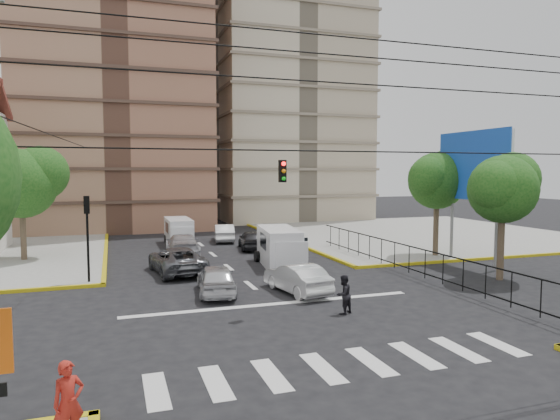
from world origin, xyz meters
name	(u,v)px	position (x,y,z in m)	size (l,w,h in m)	color
ground	(282,311)	(0.00, 0.00, 0.00)	(160.00, 160.00, 0.00)	black
sidewalk_ne	(417,233)	(20.00, 20.00, 0.07)	(26.00, 26.00, 0.15)	gray
crosswalk_stripes	(347,364)	(0.00, -6.00, 0.01)	(12.00, 2.40, 0.01)	silver
stop_line	(273,304)	(0.00, 1.20, 0.01)	(13.00, 0.40, 0.01)	silver
tower_beige	(284,22)	(14.00, 40.00, 24.00)	(17.00, 16.00, 48.00)	tan
park_fence	(409,275)	(9.00, 4.50, 0.00)	(0.10, 22.50, 1.66)	black
billboard	(474,168)	(14.45, 6.00, 6.00)	(0.36, 6.20, 8.10)	slate
tree_park_a	(504,186)	(13.08, 2.01, 5.01)	(4.41, 3.60, 6.83)	#473828
tree_park_c	(438,178)	(14.09, 9.01, 5.34)	(4.65, 3.80, 7.25)	#473828
tree_tudor	(23,180)	(-11.90, 16.01, 5.22)	(5.39, 4.40, 7.43)	#473828
traffic_light_nw	(87,224)	(-7.80, 7.80, 3.11)	(0.28, 0.22, 4.40)	black
traffic_light_hanging	(300,168)	(0.00, -2.04, 5.90)	(18.00, 9.12, 0.92)	black
van_right_lane	(280,248)	(3.09, 9.39, 1.12)	(2.65, 5.32, 2.30)	silver
van_left_lane	(179,232)	(-1.65, 20.23, 1.00)	(1.95, 4.57, 2.06)	silver
car_silver_front_left	(216,279)	(-2.01, 3.76, 0.72)	(1.70, 4.23, 1.44)	silver
car_white_front_right	(297,278)	(1.69, 2.79, 0.71)	(1.50, 4.30, 1.42)	white
car_grey_mid_left	(177,260)	(-3.16, 9.28, 0.75)	(2.50, 5.42, 1.51)	#585A5F
car_silver_rear_left	(183,245)	(-2.06, 15.12, 0.76)	(2.13, 5.25, 1.52)	silver
car_darkgrey_mid_right	(251,240)	(3.15, 16.28, 0.72)	(1.70, 4.21, 1.44)	#252527
car_white_rear_right	(224,233)	(2.13, 21.06, 0.72)	(1.52, 4.35, 1.43)	white
pedestrian_sw_corner	(68,402)	(-7.54, -8.31, 1.03)	(0.64, 0.42, 1.76)	#B3251B
pedestrian_crosswalk	(343,295)	(2.25, -1.11, 0.80)	(0.78, 0.60, 1.60)	black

